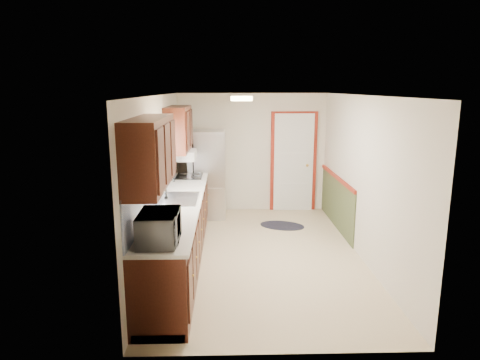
{
  "coord_description": "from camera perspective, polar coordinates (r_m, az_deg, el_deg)",
  "views": [
    {
      "loc": [
        -0.49,
        -6.14,
        2.51
      ],
      "look_at": [
        -0.31,
        0.11,
        1.15
      ],
      "focal_mm": 32.0,
      "sensor_mm": 36.0,
      "label": 1
    }
  ],
  "objects": [
    {
      "name": "refrigerator",
      "position": [
        8.37,
        -4.41,
        0.8
      ],
      "size": [
        0.71,
        0.72,
        1.71
      ],
      "rotation": [
        0.0,
        0.0,
        -0.0
      ],
      "color": "#B7B7BC",
      "rests_on": "ground"
    },
    {
      "name": "room_shell",
      "position": [
        6.3,
        2.88,
        0.24
      ],
      "size": [
        3.2,
        5.2,
        2.52
      ],
      "color": "beige",
      "rests_on": "ground"
    },
    {
      "name": "ceiling_fixture",
      "position": [
        5.95,
        0.21,
        10.81
      ],
      "size": [
        0.3,
        0.3,
        0.06
      ],
      "primitive_type": "cylinder",
      "color": "#FFD88C",
      "rests_on": "room_shell"
    },
    {
      "name": "kitchen_run",
      "position": [
        6.14,
        -8.55,
        -3.96
      ],
      "size": [
        0.63,
        4.0,
        2.2
      ],
      "color": "#37150C",
      "rests_on": "ground"
    },
    {
      "name": "back_wall_trim",
      "position": [
        8.64,
        8.3,
        1.31
      ],
      "size": [
        1.12,
        2.3,
        2.08
      ],
      "color": "maroon",
      "rests_on": "ground"
    },
    {
      "name": "cooktop",
      "position": [
        7.74,
        -6.78,
        0.53
      ],
      "size": [
        0.46,
        0.56,
        0.02
      ],
      "primitive_type": "cube",
      "color": "black",
      "rests_on": "kitchen_run"
    },
    {
      "name": "rug",
      "position": [
        7.99,
        5.64,
        -6.06
      ],
      "size": [
        0.95,
        0.77,
        0.01
      ],
      "primitive_type": "ellipsoid",
      "rotation": [
        0.0,
        0.0,
        -0.34
      ],
      "color": "black",
      "rests_on": "ground"
    },
    {
      "name": "microwave",
      "position": [
        4.47,
        -10.74,
        -5.82
      ],
      "size": [
        0.33,
        0.59,
        0.4
      ],
      "primitive_type": "imported",
      "rotation": [
        0.0,
        0.0,
        1.58
      ],
      "color": "white",
      "rests_on": "kitchen_run"
    }
  ]
}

